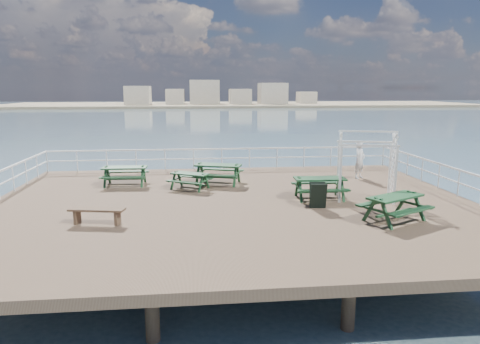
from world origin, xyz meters
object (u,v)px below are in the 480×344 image
object	(u,v)px
picnic_table_d	(190,177)
picnic_table_b	(218,170)
flat_bench_near	(97,212)
picnic_table_e	(395,203)
picnic_table_c	(320,183)
person	(360,160)
trellis_arbor	(366,170)
picnic_table_a	(125,172)

from	to	relation	value
picnic_table_d	picnic_table_b	bearing A→B (deg)	64.62
picnic_table_b	flat_bench_near	distance (m)	6.75
picnic_table_d	picnic_table_e	bearing A→B (deg)	-9.20
picnic_table_b	picnic_table_d	size ratio (longest dim) A/B	1.21
picnic_table_c	person	size ratio (longest dim) A/B	1.15
picnic_table_c	picnic_table_d	size ratio (longest dim) A/B	0.99
picnic_table_e	flat_bench_near	size ratio (longest dim) A/B	1.36
picnic_table_b	picnic_table_c	world-z (taller)	picnic_table_b
picnic_table_b	trellis_arbor	world-z (taller)	trellis_arbor
picnic_table_a	picnic_table_e	xyz separation A→B (m)	(9.40, -6.17, 0.01)
flat_bench_near	person	bearing A→B (deg)	39.00
picnic_table_c	person	xyz separation A→B (m)	(2.95, 3.52, 0.26)
picnic_table_d	person	distance (m)	8.04
trellis_arbor	picnic_table_d	bearing A→B (deg)	173.67
picnic_table_a	trellis_arbor	bearing A→B (deg)	-18.64
picnic_table_c	picnic_table_d	distance (m)	5.43
person	flat_bench_near	bearing A→B (deg)	171.55
picnic_table_e	flat_bench_near	bearing A→B (deg)	149.14
flat_bench_near	picnic_table_c	bearing A→B (deg)	26.98
picnic_table_a	picnic_table_b	xyz separation A→B (m)	(4.08, -0.14, 0.04)
picnic_table_a	picnic_table_d	distance (m)	3.02
picnic_table_d	picnic_table_e	xyz separation A→B (m)	(6.56, -5.13, 0.11)
flat_bench_near	person	world-z (taller)	person
picnic_table_d	picnic_table_e	distance (m)	8.34
flat_bench_near	person	size ratio (longest dim) A/B	1.03
flat_bench_near	picnic_table_b	bearing A→B (deg)	63.40
picnic_table_b	picnic_table_e	size ratio (longest dim) A/B	1.00
picnic_table_a	trellis_arbor	xyz separation A→B (m)	(9.46, -3.57, 0.59)
trellis_arbor	person	world-z (taller)	trellis_arbor
picnic_table_e	flat_bench_near	xyz separation A→B (m)	(-9.40, 0.66, -0.23)
picnic_table_c	flat_bench_near	bearing A→B (deg)	-161.67
picnic_table_d	person	world-z (taller)	person
picnic_table_c	picnic_table_d	xyz separation A→B (m)	(-4.97, 2.18, -0.11)
picnic_table_b	picnic_table_e	xyz separation A→B (m)	(5.32, -6.03, -0.03)
picnic_table_d	picnic_table_e	size ratio (longest dim) A/B	0.82
picnic_table_e	flat_bench_near	world-z (taller)	picnic_table_e
picnic_table_b	person	size ratio (longest dim) A/B	1.40
trellis_arbor	picnic_table_e	bearing A→B (deg)	-76.72
picnic_table_c	person	distance (m)	4.60
person	picnic_table_d	bearing A→B (deg)	152.74
picnic_table_a	trellis_arbor	distance (m)	10.13
picnic_table_b	picnic_table_c	xyz separation A→B (m)	(3.72, -3.08, -0.03)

